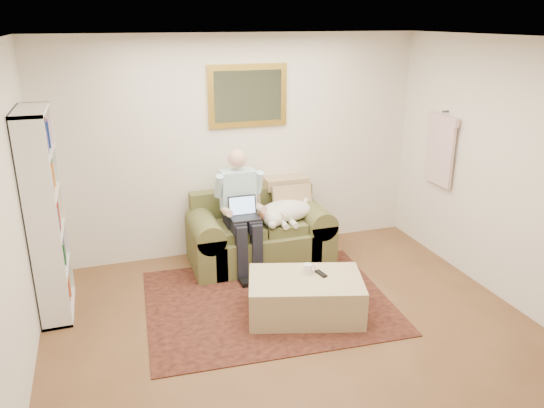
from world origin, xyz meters
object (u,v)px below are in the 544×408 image
coffee_mug (308,269)px  bookshelf (45,215)px  sofa (260,239)px  ottoman (305,297)px  seated_man (242,213)px  sleeping_dog (285,211)px  laptop (244,212)px

coffee_mug → bookshelf: bookshelf is taller
sofa → ottoman: size_ratio=1.51×
seated_man → sleeping_dog: size_ratio=2.04×
seated_man → ottoman: (0.31, -1.17, -0.49)m
seated_man → coffee_mug: seated_man is taller
sofa → laptop: (-0.25, -0.21, 0.44)m
sleeping_dog → ottoman: (-0.23, -1.23, -0.43)m
seated_man → bookshelf: bearing=-171.4°
sleeping_dog → bookshelf: 2.58m
seated_man → ottoman: 1.30m
laptop → sofa: bearing=41.0°
sleeping_dog → sofa: bearing=164.3°
laptop → seated_man: bearing=90.0°
laptop → sleeping_dog: bearing=13.6°
sleeping_dog → ottoman: size_ratio=0.62×
sofa → seated_man: 0.50m
bookshelf → laptop: bearing=6.8°
sofa → coffee_mug: bearing=-84.5°
seated_man → sofa: bearing=31.5°
bookshelf → sleeping_dog: bearing=8.3°
sofa → coffee_mug: size_ratio=16.36×
ottoman → laptop: bearing=105.6°
sofa → seated_man: (-0.25, -0.15, 0.41)m
seated_man → bookshelf: (-1.99, -0.30, 0.31)m
seated_man → laptop: size_ratio=4.33×
sleeping_dog → ottoman: 1.33m
ottoman → seated_man: bearing=104.8°
coffee_mug → seated_man: bearing=108.6°
sleeping_dog → coffee_mug: 1.17m
laptop → bookshelf: (-1.99, -0.24, 0.28)m
bookshelf → coffee_mug: bearing=-18.3°
seated_man → coffee_mug: bearing=-71.4°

